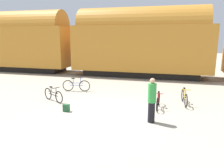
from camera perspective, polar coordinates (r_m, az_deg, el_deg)
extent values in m
plane|color=#B2A893|center=(9.98, -0.98, -7.78)|extent=(80.00, 80.00, 0.00)
cube|color=black|center=(24.46, -23.36, 3.95)|extent=(9.72, 2.38, 0.55)
cube|color=#C67F28|center=(24.27, -23.80, 8.99)|extent=(11.58, 3.18, 3.77)
cylinder|color=#C67F28|center=(24.27, -24.20, 13.42)|extent=(10.65, 3.02, 3.02)
cube|color=black|center=(19.35, 7.26, 2.88)|extent=(9.72, 2.38, 0.55)
cube|color=#C67F28|center=(19.11, 7.44, 9.28)|extent=(11.58, 3.18, 3.77)
cylinder|color=#C67F28|center=(19.11, 7.60, 14.93)|extent=(10.65, 3.02, 3.02)
cube|color=#4C4238|center=(18.69, 6.93, 1.72)|extent=(48.70, 0.07, 0.01)
cube|color=#4C4238|center=(20.09, 7.53, 2.45)|extent=(48.70, 0.07, 0.01)
torus|color=black|center=(10.42, 11.73, -5.26)|extent=(0.06, 0.66, 0.66)
torus|color=black|center=(11.35, 12.16, -3.81)|extent=(0.06, 0.66, 0.66)
cylinder|color=#A31E23|center=(10.84, 11.99, -3.66)|extent=(0.05, 0.86, 0.04)
cylinder|color=#A31E23|center=(10.87, 11.96, -4.35)|extent=(0.05, 0.78, 0.04)
cylinder|color=#A31E23|center=(10.96, 12.10, -2.74)|extent=(0.04, 0.04, 0.27)
cube|color=black|center=(10.93, 12.13, -2.04)|extent=(0.08, 0.20, 0.05)
cylinder|color=#A31E23|center=(10.54, 11.91, -3.26)|extent=(0.04, 0.04, 0.30)
cylinder|color=#A31E23|center=(10.50, 11.95, -2.46)|extent=(0.46, 0.04, 0.03)
torus|color=black|center=(11.33, 18.77, -4.16)|extent=(0.12, 0.69, 0.69)
torus|color=black|center=(12.36, 18.00, -2.75)|extent=(0.12, 0.69, 0.69)
cylinder|color=gold|center=(11.80, 18.42, -2.61)|extent=(0.13, 0.95, 0.04)
cylinder|color=gold|center=(11.83, 18.38, -3.28)|extent=(0.12, 0.87, 0.04)
cylinder|color=gold|center=(11.94, 18.34, -1.71)|extent=(0.04, 0.04, 0.29)
cube|color=black|center=(11.91, 18.38, -1.05)|extent=(0.10, 0.21, 0.05)
cylinder|color=gold|center=(11.47, 18.70, -2.22)|extent=(0.04, 0.04, 0.32)
cylinder|color=gold|center=(11.44, 18.75, -1.45)|extent=(0.46, 0.08, 0.03)
torus|color=black|center=(11.73, -13.69, -3.37)|extent=(0.60, 0.35, 0.65)
torus|color=black|center=(12.60, -16.37, -2.43)|extent=(0.60, 0.35, 0.65)
cylinder|color=black|center=(12.12, -15.12, -2.13)|extent=(0.84, 0.46, 0.04)
cylinder|color=black|center=(12.15, -15.08, -2.75)|extent=(0.77, 0.42, 0.04)
cylinder|color=black|center=(12.24, -15.62, -1.37)|extent=(0.04, 0.04, 0.27)
cube|color=black|center=(12.21, -15.66, -0.75)|extent=(0.21, 0.16, 0.05)
cylinder|color=black|center=(11.84, -14.41, -1.68)|extent=(0.04, 0.04, 0.30)
cylinder|color=black|center=(11.81, -14.45, -0.97)|extent=(0.24, 0.42, 0.03)
torus|color=black|center=(13.96, -7.17, -0.48)|extent=(0.70, 0.19, 0.71)
torus|color=black|center=(14.20, -11.41, -0.41)|extent=(0.70, 0.19, 0.71)
cylinder|color=#3351B7|center=(14.03, -9.33, 0.27)|extent=(0.93, 0.22, 0.04)
cylinder|color=#3351B7|center=(14.06, -9.31, -0.32)|extent=(0.85, 0.20, 0.04)
cylinder|color=#3351B7|center=(14.04, -10.09, 0.87)|extent=(0.04, 0.04, 0.30)
cube|color=black|center=(14.02, -10.12, 1.46)|extent=(0.21, 0.12, 0.05)
cylinder|color=#3351B7|center=(13.93, -8.18, 0.92)|extent=(0.04, 0.04, 0.33)
cylinder|color=#3351B7|center=(13.90, -8.20, 1.58)|extent=(0.12, 0.46, 0.03)
cylinder|color=black|center=(9.06, 10.23, -7.28)|extent=(0.28, 0.28, 0.84)
cylinder|color=green|center=(8.83, 10.43, -2.34)|extent=(0.33, 0.33, 0.77)
sphere|color=tan|center=(8.72, 10.56, 0.81)|extent=(0.22, 0.22, 0.22)
cube|color=#235633|center=(10.45, -11.85, -6.12)|extent=(0.28, 0.20, 0.34)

